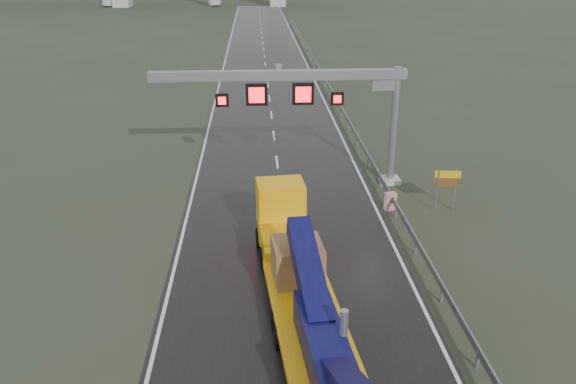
{
  "coord_description": "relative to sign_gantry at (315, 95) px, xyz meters",
  "views": [
    {
      "loc": [
        -1.37,
        -14.08,
        13.36
      ],
      "look_at": [
        0.02,
        9.43,
        3.2
      ],
      "focal_mm": 35.0,
      "sensor_mm": 36.0,
      "label": 1
    }
  ],
  "objects": [
    {
      "name": "exit_sign_pair",
      "position": [
        6.9,
        -4.24,
        -3.93
      ],
      "size": [
        1.4,
        0.22,
        2.4
      ],
      "rotation": [
        0.0,
        0.0,
        -0.12
      ],
      "color": "gray",
      "rests_on": "ground"
    },
    {
      "name": "sign_gantry",
      "position": [
        0.0,
        0.0,
        0.0
      ],
      "size": [
        14.9,
        1.2,
        7.42
      ],
      "color": "#B3B3AE",
      "rests_on": "ground"
    },
    {
      "name": "guardrail",
      "position": [
        4.0,
        12.01,
        -4.91
      ],
      "size": [
        0.2,
        140.0,
        1.4
      ],
      "primitive_type": null,
      "color": "gray",
      "rests_on": "ground"
    },
    {
      "name": "striped_barrier",
      "position": [
        3.9,
        -3.99,
        -5.1
      ],
      "size": [
        0.67,
        0.46,
        1.03
      ],
      "primitive_type": "cube",
      "rotation": [
        0.0,
        0.0,
        0.24
      ],
      "color": "red",
      "rests_on": "ground"
    },
    {
      "name": "road",
      "position": [
        -2.1,
        22.01,
        -5.6
      ],
      "size": [
        11.0,
        200.0,
        0.02
      ],
      "primitive_type": "cube",
      "color": "black",
      "rests_on": "ground"
    },
    {
      "name": "heavy_haul_truck",
      "position": [
        -1.84,
        -13.6,
        -4.07
      ],
      "size": [
        3.94,
        17.06,
        3.97
      ],
      "rotation": [
        0.0,
        0.0,
        0.09
      ],
      "color": "#FDB70E",
      "rests_on": "ground"
    }
  ]
}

